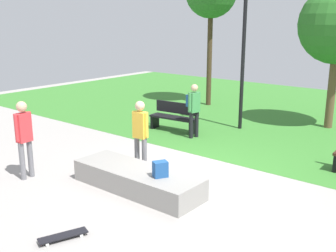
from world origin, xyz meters
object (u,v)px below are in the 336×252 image
(skater_performing_trick, at_px, (24,134))
(skater_watching, at_px, (140,131))
(park_bench_near_path, at_px, (175,116))
(lamp_post, at_px, (244,43))
(backpack_on_ledge, at_px, (160,169))
(concrete_ledge, at_px, (137,179))
(pedestrian_with_backpack, at_px, (194,106))
(skateboard_by_ledge, at_px, (63,236))

(skater_performing_trick, relative_size, skater_watching, 1.05)
(skater_watching, bearing_deg, skater_performing_trick, -131.16)
(skater_watching, distance_m, park_bench_near_path, 3.77)
(skater_watching, bearing_deg, lamp_post, 91.43)
(backpack_on_ledge, height_order, lamp_post, lamp_post)
(skater_performing_trick, height_order, lamp_post, lamp_post)
(concrete_ledge, distance_m, skater_performing_trick, 2.76)
(concrete_ledge, height_order, pedestrian_with_backpack, pedestrian_with_backpack)
(skateboard_by_ledge, height_order, lamp_post, lamp_post)
(backpack_on_ledge, distance_m, lamp_post, 6.37)
(skater_watching, xyz_separation_m, park_bench_near_path, (-1.63, 3.36, -0.51))
(skater_performing_trick, distance_m, skateboard_by_ledge, 3.22)
(park_bench_near_path, relative_size, pedestrian_with_backpack, 0.99)
(skater_performing_trick, bearing_deg, concrete_ledge, 24.79)
(concrete_ledge, relative_size, backpack_on_ledge, 9.25)
(lamp_post, height_order, pedestrian_with_backpack, lamp_post)
(backpack_on_ledge, relative_size, skater_watching, 0.19)
(park_bench_near_path, bearing_deg, skateboard_by_ledge, -66.82)
(skater_performing_trick, relative_size, pedestrian_with_backpack, 1.08)
(lamp_post, distance_m, pedestrian_with_backpack, 2.64)
(backpack_on_ledge, height_order, skateboard_by_ledge, backpack_on_ledge)
(park_bench_near_path, bearing_deg, skater_performing_trick, -90.81)
(concrete_ledge, relative_size, skateboard_by_ledge, 3.61)
(pedestrian_with_backpack, bearing_deg, skateboard_by_ledge, -73.48)
(concrete_ledge, height_order, park_bench_near_path, park_bench_near_path)
(skater_performing_trick, relative_size, skateboard_by_ledge, 2.17)
(park_bench_near_path, bearing_deg, skater_watching, -64.09)
(backpack_on_ledge, xyz_separation_m, lamp_post, (-1.46, 5.81, 2.16))
(concrete_ledge, distance_m, park_bench_near_path, 4.81)
(backpack_on_ledge, height_order, park_bench_near_path, park_bench_near_path)
(backpack_on_ledge, bearing_deg, lamp_post, -136.54)
(skater_performing_trick, bearing_deg, park_bench_near_path, 89.19)
(park_bench_near_path, bearing_deg, backpack_on_ledge, -54.89)
(skater_performing_trick, bearing_deg, pedestrian_with_backpack, 78.82)
(backpack_on_ledge, distance_m, pedestrian_with_backpack, 4.48)
(skater_performing_trick, bearing_deg, backpack_on_ledge, 19.67)
(pedestrian_with_backpack, bearing_deg, skater_performing_trick, -101.18)
(skater_performing_trick, xyz_separation_m, skateboard_by_ledge, (2.84, -1.15, -0.98))
(concrete_ledge, relative_size, pedestrian_with_backpack, 1.80)
(lamp_post, bearing_deg, concrete_ledge, -82.05)
(concrete_ledge, bearing_deg, skater_performing_trick, -155.21)
(concrete_ledge, xyz_separation_m, pedestrian_with_backpack, (-1.39, 3.95, 0.75))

